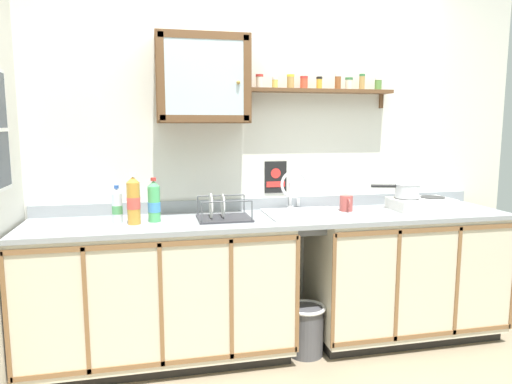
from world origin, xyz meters
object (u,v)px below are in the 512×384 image
at_px(sink, 303,215).
at_px(saucepan, 407,190).
at_px(bottle_water_clear_1, 117,206).
at_px(mug, 346,203).
at_px(wall_cabinet, 202,79).
at_px(dish_rack, 222,215).
at_px(hot_plate_stove, 421,204).
at_px(bottle_soda_green_2, 154,202).
at_px(trash_bin, 306,329).
at_px(warning_sign, 276,177).
at_px(bottle_juice_amber_0, 134,201).

height_order(sink, saucepan, sink).
distance_m(bottle_water_clear_1, mug, 1.53).
bearing_deg(bottle_water_clear_1, sink, 0.88).
relative_size(sink, wall_cabinet, 0.87).
height_order(dish_rack, mug, dish_rack).
relative_size(hot_plate_stove, bottle_soda_green_2, 1.55).
bearing_deg(bottle_water_clear_1, hot_plate_stove, 0.11).
bearing_deg(bottle_water_clear_1, wall_cabinet, 13.19).
bearing_deg(dish_rack, trash_bin, -11.84).
bearing_deg(warning_sign, bottle_juice_amber_0, -161.34).
xyz_separation_m(sink, bottle_water_clear_1, (-1.20, -0.02, 0.11)).
relative_size(sink, bottle_juice_amber_0, 1.65).
distance_m(saucepan, warning_sign, 0.93).
height_order(sink, bottle_juice_amber_0, bottle_juice_amber_0).
xyz_separation_m(bottle_soda_green_2, dish_rack, (0.42, -0.02, -0.09)).
xyz_separation_m(hot_plate_stove, mug, (-0.54, 0.06, 0.01)).
distance_m(saucepan, bottle_soda_green_2, 1.74).
relative_size(mug, wall_cabinet, 0.23).
distance_m(wall_cabinet, warning_sign, 0.85).
xyz_separation_m(sink, bottle_soda_green_2, (-0.98, -0.03, 0.13)).
relative_size(dish_rack, mug, 2.52).
height_order(wall_cabinet, trash_bin, wall_cabinet).
relative_size(dish_rack, trash_bin, 1.00).
bearing_deg(dish_rack, sink, 6.00).
relative_size(bottle_water_clear_1, mug, 1.74).
bearing_deg(bottle_soda_green_2, bottle_juice_amber_0, -158.46).
distance_m(dish_rack, mug, 0.89).
xyz_separation_m(hot_plate_stove, bottle_soda_green_2, (-1.85, -0.02, 0.08)).
relative_size(mug, warning_sign, 0.59).
bearing_deg(bottle_soda_green_2, dish_rack, -3.22).
xyz_separation_m(sink, wall_cabinet, (-0.65, 0.11, 0.89)).
bearing_deg(bottle_juice_amber_0, bottle_water_clear_1, 147.59).
relative_size(dish_rack, wall_cabinet, 0.57).
bearing_deg(saucepan, sink, -179.50).
distance_m(bottle_water_clear_1, wall_cabinet, 0.96).
height_order(saucepan, bottle_juice_amber_0, bottle_juice_amber_0).
bearing_deg(bottle_juice_amber_0, bottle_soda_green_2, 21.54).
bearing_deg(saucepan, dish_rack, -177.18).
bearing_deg(bottle_water_clear_1, bottle_soda_green_2, -4.20).
height_order(sink, trash_bin, sink).
bearing_deg(dish_rack, warning_sign, 35.28).
xyz_separation_m(bottle_soda_green_2, warning_sign, (0.85, 0.28, 0.10)).
relative_size(bottle_soda_green_2, dish_rack, 0.82).
bearing_deg(mug, sink, -172.34).
bearing_deg(saucepan, bottle_soda_green_2, -178.64).
bearing_deg(sink, bottle_water_clear_1, -179.12).
bearing_deg(dish_rack, bottle_water_clear_1, 176.44).
distance_m(sink, bottle_water_clear_1, 1.20).
distance_m(saucepan, bottle_water_clear_1, 1.96).
distance_m(wall_cabinet, trash_bin, 1.76).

